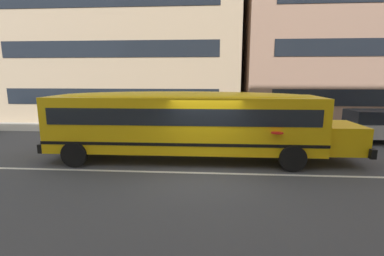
% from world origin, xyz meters
% --- Properties ---
extents(ground_plane, '(400.00, 400.00, 0.00)m').
position_xyz_m(ground_plane, '(0.00, 0.00, 0.00)').
color(ground_plane, '#424244').
extents(sidewalk_far, '(120.00, 3.00, 0.01)m').
position_xyz_m(sidewalk_far, '(0.00, 8.12, 0.01)').
color(sidewalk_far, gray).
rests_on(sidewalk_far, ground_plane).
extents(lane_centreline, '(110.00, 0.16, 0.01)m').
position_xyz_m(lane_centreline, '(0.00, 0.00, 0.00)').
color(lane_centreline, silver).
rests_on(lane_centreline, ground_plane).
extents(school_bus, '(12.22, 2.89, 2.73)m').
position_xyz_m(school_bus, '(-0.66, 1.59, 1.62)').
color(school_bus, yellow).
rests_on(school_bus, ground_plane).
extents(parked_car_silver_end_of_row, '(3.97, 2.01, 1.64)m').
position_xyz_m(parked_car_silver_end_of_row, '(8.38, 5.20, 0.84)').
color(parked_car_silver_end_of_row, '#B7BABF').
rests_on(parked_car_silver_end_of_row, ground_plane).
extents(apartment_block_far_left, '(17.89, 13.91, 16.50)m').
position_xyz_m(apartment_block_far_left, '(-6.82, 16.55, 8.25)').
color(apartment_block_far_left, tan).
rests_on(apartment_block_far_left, ground_plane).
extents(apartment_block_far_centre, '(19.57, 10.40, 16.50)m').
position_xyz_m(apartment_block_far_centre, '(12.44, 14.79, 8.25)').
color(apartment_block_far_centre, '#93705B').
rests_on(apartment_block_far_centre, ground_plane).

